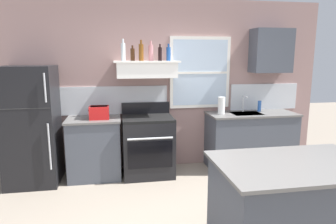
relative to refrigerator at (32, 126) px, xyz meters
The scene contains 18 objects.
back_wall 2.03m from the refrigerator, 11.29° to the left, with size 5.40×0.11×2.70m.
refrigerator is the anchor object (origin of this frame).
counter_left_of_stove 0.94m from the refrigerator, ahead, with size 0.79×0.63×0.91m.
toaster 0.96m from the refrigerator, ahead, with size 0.30×0.20×0.19m.
stove_range 1.69m from the refrigerator, ahead, with size 0.76×0.69×1.09m.
range_hood_shelf 1.83m from the refrigerator, ahead, with size 0.96×0.52×0.24m.
bottle_clear_tall 1.68m from the refrigerator, ahead, with size 0.06×0.06×0.32m.
bottle_brown_stout 1.76m from the refrigerator, ahead, with size 0.06×0.06×0.22m.
bottle_amber_wine 1.88m from the refrigerator, ahead, with size 0.07×0.07×0.30m.
bottle_rose_pink 2.01m from the refrigerator, ahead, with size 0.07×0.07×0.29m.
bottle_balsamic_dark 2.11m from the refrigerator, ahead, with size 0.06×0.06×0.25m.
bottle_blue_liqueur 2.23m from the refrigerator, ahead, with size 0.07×0.07×0.25m.
counter_right_with_sink 3.37m from the refrigerator, ahead, with size 1.43×0.63×0.91m.
sink_faucet 3.26m from the refrigerator, ahead, with size 0.03×0.17×0.28m.
paper_towel_roll 2.84m from the refrigerator, ahead, with size 0.11×0.11×0.27m, color white.
dish_soap_bottle 3.54m from the refrigerator, ahead, with size 0.06×0.06×0.18m, color blue.
kitchen_island 3.49m from the refrigerator, 38.56° to the right, with size 1.40×0.90×0.91m.
upper_cabinet_right 3.85m from the refrigerator, ahead, with size 0.64×0.32×0.70m.
Camera 1 is at (-0.69, -2.51, 1.80)m, focal length 31.61 mm.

